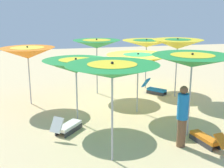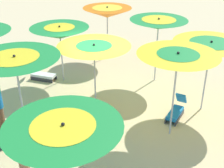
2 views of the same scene
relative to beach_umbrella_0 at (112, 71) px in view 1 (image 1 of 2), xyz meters
name	(u,v)px [view 1 (image 1 of 2)]	position (x,y,z in m)	size (l,w,h in m)	color
ground	(132,110)	(3.60, -1.66, -2.30)	(36.98, 36.98, 0.04)	beige
beach_umbrella_0	(112,71)	(0.00, 0.00, 0.00)	(2.20, 2.20, 2.51)	#B2B2B7
beach_umbrella_1	(192,61)	(0.93, -2.55, -0.02)	(2.28, 2.28, 2.49)	#B2B2B7
beach_umbrella_3	(76,66)	(2.75, 0.52, -0.37)	(2.12, 2.12, 2.18)	#B2B2B7
beach_umbrella_4	(138,60)	(3.28, -1.75, -0.35)	(2.26, 2.26, 2.19)	#B2B2B7
beach_umbrella_5	(178,44)	(4.75, -3.97, -0.01)	(2.11, 2.11, 2.53)	#B2B2B7
beach_umbrella_6	(28,53)	(5.19, 2.07, -0.23)	(2.09, 2.09, 2.32)	#B2B2B7
beach_umbrella_7	(97,44)	(6.03, -0.79, -0.06)	(2.06, 2.06, 2.45)	#B2B2B7
beach_umbrella_8	(146,44)	(6.40, -3.21, -0.15)	(2.26, 2.26, 2.35)	#B2B2B7
lounger_0	(155,89)	(5.39, -3.29, -2.07)	(1.10, 0.98, 0.65)	#333338
lounger_1	(207,139)	(0.19, -2.75, -2.09)	(1.36, 0.50, 0.53)	#333338
lounger_2	(67,126)	(1.97, 0.93, -2.08)	(1.17, 1.06, 0.64)	#333338
beachgoer_0	(182,115)	(0.30, -2.02, -1.38)	(0.30, 0.30, 1.72)	brown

